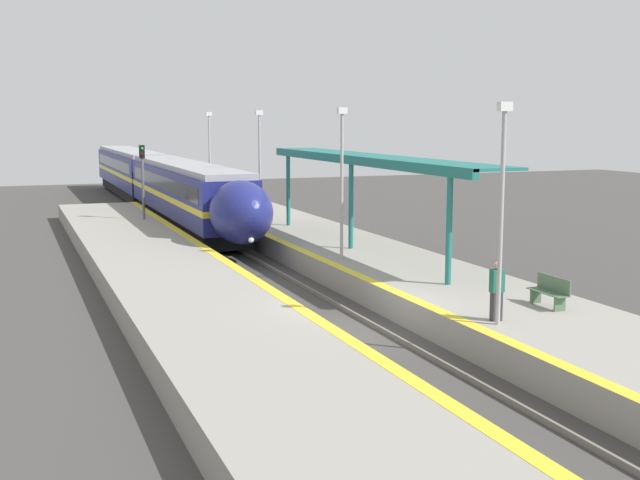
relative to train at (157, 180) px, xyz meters
The scene contains 14 objects.
ground_plane 33.14m from the train, 90.00° to the right, with size 120.00×120.00×0.00m, color #423F3D.
rail_left 33.14m from the train, 91.25° to the right, with size 0.08×90.00×0.15m, color slate.
rail_right 33.14m from the train, 88.75° to the right, with size 0.08×90.00×0.15m, color slate.
train is the anchor object (origin of this frame).
platform_right 33.37m from the train, 82.92° to the right, with size 5.05×64.00×0.90m.
platform_left 33.36m from the train, 96.92° to the right, with size 4.87×64.00×0.90m.
platform_bench 35.75m from the train, 81.99° to the right, with size 0.44×1.47×0.89m.
person_waiting 36.28m from the train, 85.83° to the right, with size 0.36×0.22×1.61m.
railway_signal 10.84m from the train, 103.85° to the right, with size 0.28×0.28×4.88m.
lamppost_near 36.68m from the train, 86.16° to the right, with size 0.36×0.20×5.79m.
lamppost_mid 26.17m from the train, 84.60° to the right, with size 0.36×0.20×5.79m.
lamppost_far 15.73m from the train, 80.95° to the right, with size 0.36×0.20×5.79m.
lamppost_farthest 5.79m from the train, 63.15° to the right, with size 0.36×0.20×5.79m.
station_canopy 24.14m from the train, 79.31° to the right, with size 2.02×18.89×3.87m.
Camera 1 is at (-9.39, -20.88, 6.25)m, focal length 45.00 mm.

